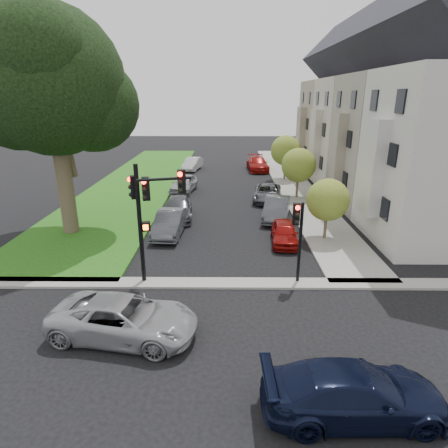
{
  "coord_description": "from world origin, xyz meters",
  "views": [
    {
      "loc": [
        0.16,
        -13.82,
        8.5
      ],
      "look_at": [
        0.0,
        5.0,
        2.0
      ],
      "focal_mm": 30.0,
      "sensor_mm": 36.0,
      "label": 1
    }
  ],
  "objects_px": {
    "traffic_signal_secondary": "(298,228)",
    "car_parked_7": "(184,184)",
    "small_tree_b": "(299,165)",
    "small_tree_c": "(286,151)",
    "car_parked_5": "(170,223)",
    "car_cross_near": "(124,318)",
    "car_parked_2": "(267,193)",
    "car_parked_6": "(178,208)",
    "traffic_signal_main": "(149,203)",
    "eucalyptus": "(50,82)",
    "car_parked_0": "(285,233)",
    "car_parked_4": "(258,164)",
    "small_tree_a": "(328,200)",
    "car_parked_1": "(277,208)",
    "car_cross_far": "(354,392)",
    "car_parked_9": "(193,164)"
  },
  "relations": [
    {
      "from": "traffic_signal_main",
      "to": "car_parked_5",
      "type": "distance_m",
      "value": 7.24
    },
    {
      "from": "small_tree_b",
      "to": "car_cross_far",
      "type": "height_order",
      "value": "small_tree_b"
    },
    {
      "from": "car_parked_2",
      "to": "car_parked_6",
      "type": "height_order",
      "value": "car_parked_6"
    },
    {
      "from": "car_parked_9",
      "to": "car_parked_2",
      "type": "bearing_deg",
      "value": -50.49
    },
    {
      "from": "car_cross_near",
      "to": "eucalyptus",
      "type": "bearing_deg",
      "value": 39.88
    },
    {
      "from": "small_tree_b",
      "to": "car_parked_1",
      "type": "bearing_deg",
      "value": -113.24
    },
    {
      "from": "car_parked_1",
      "to": "car_parked_4",
      "type": "distance_m",
      "value": 18.43
    },
    {
      "from": "small_tree_b",
      "to": "small_tree_c",
      "type": "distance_m",
      "value": 7.43
    },
    {
      "from": "small_tree_a",
      "to": "car_parked_5",
      "type": "distance_m",
      "value": 9.89
    },
    {
      "from": "eucalyptus",
      "to": "car_parked_4",
      "type": "xyz_separation_m",
      "value": [
        13.79,
        21.41,
        -8.41
      ]
    },
    {
      "from": "car_parked_0",
      "to": "car_parked_2",
      "type": "height_order",
      "value": "car_parked_2"
    },
    {
      "from": "small_tree_a",
      "to": "car_parked_1",
      "type": "distance_m",
      "value": 5.09
    },
    {
      "from": "traffic_signal_main",
      "to": "car_parked_1",
      "type": "distance_m",
      "value": 12.43
    },
    {
      "from": "car_parked_1",
      "to": "car_parked_9",
      "type": "xyz_separation_m",
      "value": [
        -7.71,
        18.72,
        -0.06
      ]
    },
    {
      "from": "car_parked_1",
      "to": "car_parked_5",
      "type": "bearing_deg",
      "value": -144.28
    },
    {
      "from": "car_parked_0",
      "to": "car_parked_5",
      "type": "bearing_deg",
      "value": 173.15
    },
    {
      "from": "small_tree_c",
      "to": "car_parked_7",
      "type": "distance_m",
      "value": 11.55
    },
    {
      "from": "small_tree_b",
      "to": "traffic_signal_main",
      "type": "relative_size",
      "value": 0.76
    },
    {
      "from": "traffic_signal_secondary",
      "to": "car_parked_0",
      "type": "relative_size",
      "value": 1.04
    },
    {
      "from": "car_parked_0",
      "to": "car_parked_6",
      "type": "distance_m",
      "value": 8.56
    },
    {
      "from": "car_cross_far",
      "to": "car_parked_5",
      "type": "relative_size",
      "value": 1.1
    },
    {
      "from": "eucalyptus",
      "to": "small_tree_a",
      "type": "bearing_deg",
      "value": -3.91
    },
    {
      "from": "car_parked_2",
      "to": "car_parked_7",
      "type": "height_order",
      "value": "car_parked_7"
    },
    {
      "from": "traffic_signal_main",
      "to": "car_parked_7",
      "type": "xyz_separation_m",
      "value": [
        -0.47,
        17.62,
        -3.14
      ]
    },
    {
      "from": "small_tree_c",
      "to": "car_parked_9",
      "type": "relative_size",
      "value": 1.05
    },
    {
      "from": "small_tree_c",
      "to": "car_parked_7",
      "type": "bearing_deg",
      "value": -152.27
    },
    {
      "from": "traffic_signal_secondary",
      "to": "car_parked_2",
      "type": "xyz_separation_m",
      "value": [
        0.18,
        14.76,
        -2.1
      ]
    },
    {
      "from": "car_cross_near",
      "to": "car_parked_7",
      "type": "distance_m",
      "value": 21.88
    },
    {
      "from": "small_tree_b",
      "to": "traffic_signal_secondary",
      "type": "bearing_deg",
      "value": -100.26
    },
    {
      "from": "car_cross_far",
      "to": "car_parked_1",
      "type": "height_order",
      "value": "car_parked_1"
    },
    {
      "from": "car_cross_near",
      "to": "car_parked_6",
      "type": "height_order",
      "value": "car_cross_near"
    },
    {
      "from": "small_tree_a",
      "to": "car_parked_0",
      "type": "xyz_separation_m",
      "value": [
        -2.57,
        -0.56,
        -1.9
      ]
    },
    {
      "from": "car_parked_4",
      "to": "traffic_signal_secondary",
      "type": "bearing_deg",
      "value": -93.78
    },
    {
      "from": "car_parked_4",
      "to": "small_tree_b",
      "type": "bearing_deg",
      "value": -82.15
    },
    {
      "from": "traffic_signal_secondary",
      "to": "car_parked_7",
      "type": "bearing_deg",
      "value": 112.21
    },
    {
      "from": "eucalyptus",
      "to": "small_tree_b",
      "type": "bearing_deg",
      "value": 28.27
    },
    {
      "from": "small_tree_a",
      "to": "car_cross_far",
      "type": "xyz_separation_m",
      "value": [
        -2.52,
        -13.43,
        -1.81
      ]
    },
    {
      "from": "small_tree_c",
      "to": "car_parked_4",
      "type": "height_order",
      "value": "small_tree_c"
    },
    {
      "from": "traffic_signal_main",
      "to": "small_tree_a",
      "type": "bearing_deg",
      "value": 30.53
    },
    {
      "from": "car_parked_5",
      "to": "car_parked_1",
      "type": "bearing_deg",
      "value": 27.3
    },
    {
      "from": "car_parked_5",
      "to": "eucalyptus",
      "type": "bearing_deg",
      "value": -178.71
    },
    {
      "from": "traffic_signal_secondary",
      "to": "small_tree_a",
      "type": "bearing_deg",
      "value": 63.68
    },
    {
      "from": "car_parked_0",
      "to": "car_parked_2",
      "type": "xyz_separation_m",
      "value": [
        -0.06,
        9.64,
        0.02
      ]
    },
    {
      "from": "car_parked_0",
      "to": "car_parked_1",
      "type": "relative_size",
      "value": 0.8
    },
    {
      "from": "small_tree_c",
      "to": "car_parked_1",
      "type": "distance_m",
      "value": 13.6
    },
    {
      "from": "car_parked_5",
      "to": "car_cross_near",
      "type": "bearing_deg",
      "value": -87.29
    },
    {
      "from": "car_parked_6",
      "to": "car_parked_1",
      "type": "bearing_deg",
      "value": -7.07
    },
    {
      "from": "traffic_signal_main",
      "to": "eucalyptus",
      "type": "bearing_deg",
      "value": 134.71
    },
    {
      "from": "small_tree_b",
      "to": "car_parked_0",
      "type": "relative_size",
      "value": 1.13
    },
    {
      "from": "traffic_signal_secondary",
      "to": "car_parked_4",
      "type": "bearing_deg",
      "value": 89.24
    }
  ]
}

